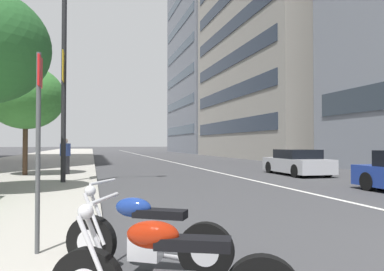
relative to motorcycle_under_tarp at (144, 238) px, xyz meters
name	(u,v)px	position (x,y,z in m)	size (l,w,h in m)	color
sidewalk_right_plaza	(37,162)	(28.50, 5.06, -0.35)	(160.00, 9.28, 0.15)	#A39E93
lane_centre_stripe	(158,159)	(33.50, -6.06, -0.42)	(110.00, 0.16, 0.01)	silver
motorcycle_under_tarp	(144,238)	(0.00, 0.00, 0.00)	(1.20, 1.91, 1.11)	black
car_following_behind	(297,163)	(12.10, -9.41, 0.18)	(4.28, 2.00, 1.28)	#B7B7BC
parking_sign_by_curb	(39,132)	(0.66, 1.29, 1.29)	(0.32, 0.06, 2.61)	#47494C
street_lamp_with_banners	(74,50)	(9.93, 1.29, 4.67)	(1.26, 2.52, 8.31)	#232326
street_tree_near_plaza_corner	(26,97)	(13.65, 3.55, 3.27)	(3.43, 3.43, 5.00)	#473323
pedestrian_on_plaza	(65,156)	(13.71, 1.82, 0.57)	(0.43, 0.48, 1.67)	#2D2D33
office_tower_near_left	(220,19)	(59.78, -22.39, 24.47)	(22.01, 15.80, 49.79)	slate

